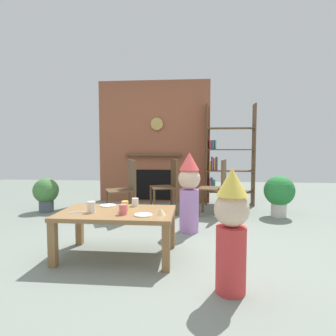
{
  "coord_description": "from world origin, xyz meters",
  "views": [
    {
      "loc": [
        0.46,
        -3.01,
        1.09
      ],
      "look_at": [
        0.15,
        0.4,
        0.84
      ],
      "focal_mm": 30.07,
      "sensor_mm": 36.0,
      "label": 1
    }
  ],
  "objects": [
    {
      "name": "child_with_cone_hat",
      "position": [
        0.74,
        -0.93,
        0.5
      ],
      "size": [
        0.26,
        0.26,
        0.94
      ],
      "rotation": [
        0.0,
        0.0,
        2.6
      ],
      "color": "#D13838",
      "rests_on": "ground_plane"
    },
    {
      "name": "dining_chair_right",
      "position": [
        0.84,
        1.47,
        0.51
      ],
      "size": [
        0.48,
        0.48,
        0.9
      ],
      "rotation": [
        0.0,
        0.0,
        2.91
      ],
      "color": "brown",
      "rests_on": "ground_plane"
    },
    {
      "name": "ground_plane",
      "position": [
        0.0,
        0.0,
        0.0
      ],
      "size": [
        12.0,
        12.0,
        0.0
      ],
      "primitive_type": "plane",
      "color": "gray"
    },
    {
      "name": "birthday_cake_slice",
      "position": [
        0.16,
        -0.44,
        0.5
      ],
      "size": [
        0.1,
        0.1,
        0.07
      ],
      "primitive_type": "cone",
      "color": "#EAC68C",
      "rests_on": "coffee_table"
    },
    {
      "name": "table_fork",
      "position": [
        -0.66,
        -0.41,
        0.46
      ],
      "size": [
        0.14,
        0.08,
        0.01
      ],
      "primitive_type": "cube",
      "rotation": [
        0.0,
        0.0,
        0.42
      ],
      "color": "silver",
      "rests_on": "coffee_table"
    },
    {
      "name": "potted_plant_short",
      "position": [
        -2.04,
        1.51,
        0.33
      ],
      "size": [
        0.42,
        0.42,
        0.57
      ],
      "color": "#4C5660",
      "rests_on": "ground_plane"
    },
    {
      "name": "paper_cup_center",
      "position": [
        -0.21,
        -0.32,
        0.51
      ],
      "size": [
        0.07,
        0.07,
        0.1
      ],
      "primitive_type": "cylinder",
      "color": "#F2CC4C",
      "rests_on": "coffee_table"
    },
    {
      "name": "dining_chair_middle",
      "position": [
        0.06,
        1.57,
        0.51
      ],
      "size": [
        0.5,
        0.5,
        0.9
      ],
      "rotation": [
        0.0,
        0.0,
        3.44
      ],
      "color": "brown",
      "rests_on": "ground_plane"
    },
    {
      "name": "paper_cup_near_right",
      "position": [
        -0.2,
        -0.44,
        0.51
      ],
      "size": [
        0.07,
        0.07,
        0.09
      ],
      "primitive_type": "cylinder",
      "color": "#E5666B",
      "rests_on": "coffee_table"
    },
    {
      "name": "bookshelf",
      "position": [
        1.07,
        2.4,
        0.86
      ],
      "size": [
        0.9,
        0.28,
        1.9
      ],
      "color": "brown",
      "rests_on": "ground_plane"
    },
    {
      "name": "dining_chair_left",
      "position": [
        -0.56,
        1.17,
        0.51
      ],
      "size": [
        0.53,
        0.53,
        0.9
      ],
      "rotation": [
        0.0,
        0.0,
        3.58
      ],
      "color": "brown",
      "rests_on": "ground_plane"
    },
    {
      "name": "paper_cup_near_left",
      "position": [
        -0.52,
        -0.39,
        0.51
      ],
      "size": [
        0.08,
        0.08,
        0.11
      ],
      "primitive_type": "cylinder",
      "color": "silver",
      "rests_on": "coffee_table"
    },
    {
      "name": "paper_plate_rear",
      "position": [
        -0.0,
        -0.47,
        0.46
      ],
      "size": [
        0.17,
        0.17,
        0.01
      ],
      "primitive_type": "cylinder",
      "color": "white",
      "rests_on": "coffee_table"
    },
    {
      "name": "child_in_pink",
      "position": [
        0.41,
        0.58,
        0.54
      ],
      "size": [
        0.28,
        0.28,
        1.03
      ],
      "rotation": [
        0.0,
        0.0,
        -2.24
      ],
      "color": "#B27FCC",
      "rests_on": "ground_plane"
    },
    {
      "name": "brick_fireplace_feature",
      "position": [
        -0.33,
        2.6,
        1.19
      ],
      "size": [
        2.2,
        0.28,
        2.4
      ],
      "color": "#935138",
      "rests_on": "ground_plane"
    },
    {
      "name": "coffee_table",
      "position": [
        -0.29,
        -0.31,
        0.39
      ],
      "size": [
        1.13,
        0.69,
        0.46
      ],
      "color": "olive",
      "rests_on": "ground_plane"
    },
    {
      "name": "potted_plant_tall",
      "position": [
        1.81,
        1.51,
        0.38
      ],
      "size": [
        0.47,
        0.47,
        0.65
      ],
      "color": "beige",
      "rests_on": "ground_plane"
    },
    {
      "name": "paper_cup_far_left",
      "position": [
        -0.16,
        -0.06,
        0.5
      ],
      "size": [
        0.07,
        0.07,
        0.09
      ],
      "primitive_type": "cylinder",
      "color": "silver",
      "rests_on": "coffee_table"
    },
    {
      "name": "paper_plate_front",
      "position": [
        -0.46,
        -0.08,
        0.46
      ],
      "size": [
        0.17,
        0.17,
        0.01
      ],
      "primitive_type": "cylinder",
      "color": "white",
      "rests_on": "coffee_table"
    }
  ]
}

